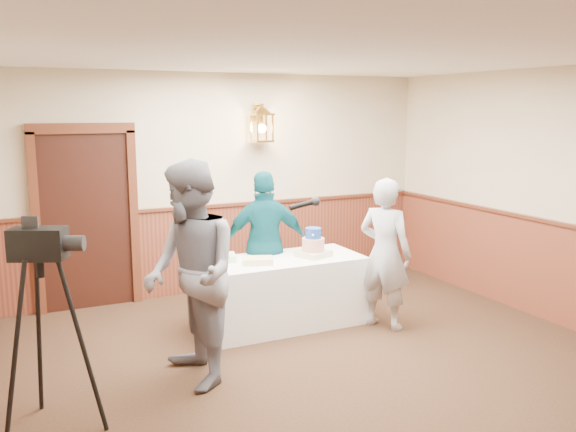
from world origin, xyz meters
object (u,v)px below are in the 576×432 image
display_table (280,292)px  sheet_cake_green (221,258)px  sheet_cake_yellow (258,261)px  baker (385,254)px  tv_camera_rig (46,343)px  assistant_p (266,245)px  interviewer (191,274)px  tiered_cake (313,245)px

display_table → sheet_cake_green: size_ratio=5.80×
sheet_cake_yellow → baker: bearing=-19.0°
tv_camera_rig → assistant_p: bearing=57.7°
tv_camera_rig → sheet_cake_yellow: bearing=52.8°
interviewer → assistant_p: 1.85m
interviewer → tiered_cake: bearing=117.7°
tiered_cake → assistant_p: 0.57m
display_table → interviewer: size_ratio=0.93×
assistant_p → display_table: bearing=106.1°
sheet_cake_yellow → sheet_cake_green: size_ratio=0.98×
sheet_cake_yellow → assistant_p: bearing=57.6°
tiered_cake → interviewer: size_ratio=0.20×
display_table → tv_camera_rig: bearing=-152.0°
sheet_cake_green → interviewer: bearing=-120.1°
display_table → baker: baker is taller
sheet_cake_green → tv_camera_rig: 2.38m
sheet_cake_yellow → baker: baker is taller
baker → tv_camera_rig: size_ratio=1.07×
tiered_cake → sheet_cake_green: bearing=166.4°
assistant_p → tv_camera_rig: 2.98m
display_table → sheet_cake_green: bearing=164.2°
display_table → sheet_cake_yellow: sheet_cake_yellow is taller
display_table → tv_camera_rig: tv_camera_rig is taller
interviewer → assistant_p: interviewer is taller
display_table → sheet_cake_yellow: 0.51m
interviewer → tv_camera_rig: size_ratio=1.27×
interviewer → baker: size_ratio=1.19×
assistant_p → tv_camera_rig: size_ratio=1.09×
display_table → assistant_p: assistant_p is taller
interviewer → tv_camera_rig: 1.27m
sheet_cake_green → tv_camera_rig: (-1.86, -1.49, -0.10)m
sheet_cake_yellow → interviewer: (-0.98, -0.88, 0.19)m
sheet_cake_green → tiered_cake: bearing=-13.6°
sheet_cake_yellow → baker: size_ratio=0.19×
tiered_cake → baker: (0.62, -0.48, -0.06)m
sheet_cake_yellow → tv_camera_rig: tv_camera_rig is taller
sheet_cake_green → interviewer: size_ratio=0.16×
display_table → sheet_cake_green: sheet_cake_green is taller
display_table → tv_camera_rig: 2.82m
sheet_cake_yellow → tiered_cake: bearing=2.8°
sheet_cake_green → baker: baker is taller
tiered_cake → sheet_cake_yellow: bearing=-177.2°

